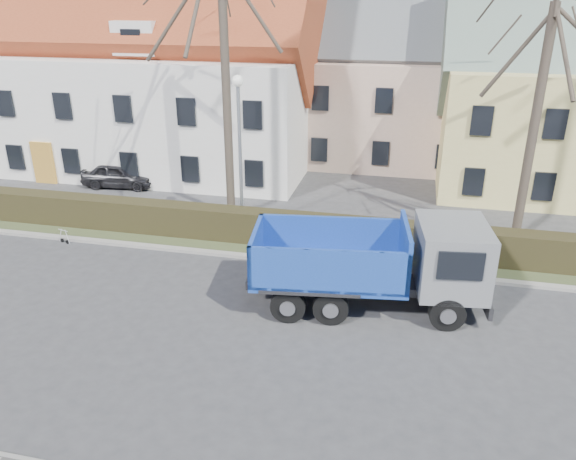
% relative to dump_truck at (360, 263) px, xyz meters
% --- Properties ---
extents(ground, '(120.00, 120.00, 0.00)m').
position_rel_dump_truck_xyz_m(ground, '(-4.37, -2.03, -1.50)').
color(ground, '#363638').
extents(curb_far, '(80.00, 0.30, 0.12)m').
position_rel_dump_truck_xyz_m(curb_far, '(-4.37, 2.57, -1.44)').
color(curb_far, gray).
rests_on(curb_far, ground).
extents(grass_strip, '(80.00, 3.00, 0.10)m').
position_rel_dump_truck_xyz_m(grass_strip, '(-4.37, 4.17, -1.45)').
color(grass_strip, '#394426').
rests_on(grass_strip, ground).
extents(hedge, '(60.00, 0.90, 1.30)m').
position_rel_dump_truck_xyz_m(hedge, '(-4.37, 3.97, -0.85)').
color(hedge, black).
rests_on(hedge, ground).
extents(building_white, '(26.80, 10.80, 9.50)m').
position_rel_dump_truck_xyz_m(building_white, '(-17.37, 13.97, 3.25)').
color(building_white, white).
rests_on(building_white, ground).
extents(building_pink, '(10.80, 8.80, 8.00)m').
position_rel_dump_truck_xyz_m(building_pink, '(-0.37, 17.97, 2.50)').
color(building_pink, tan).
rests_on(building_pink, ground).
extents(tree_1, '(9.20, 9.20, 12.65)m').
position_rel_dump_truck_xyz_m(tree_1, '(-6.37, 6.47, 4.82)').
color(tree_1, '#3E342A').
rests_on(tree_1, ground).
extents(tree_2, '(8.00, 8.00, 11.00)m').
position_rel_dump_truck_xyz_m(tree_2, '(5.63, 6.47, 4.00)').
color(tree_2, '#3E342A').
rests_on(tree_2, ground).
extents(dump_truck, '(7.82, 3.74, 3.01)m').
position_rel_dump_truck_xyz_m(dump_truck, '(0.00, 0.00, 0.00)').
color(dump_truck, '#153995').
rests_on(dump_truck, ground).
extents(streetlight, '(0.51, 0.51, 6.50)m').
position_rel_dump_truck_xyz_m(streetlight, '(-5.39, 4.97, 1.74)').
color(streetlight, '#979DA4').
rests_on(streetlight, ground).
extents(cart_frame, '(0.79, 0.59, 0.64)m').
position_rel_dump_truck_xyz_m(cart_frame, '(-12.20, 2.31, -1.18)').
color(cart_frame, silver).
rests_on(cart_frame, ground).
extents(parked_car_a, '(3.88, 1.83, 1.28)m').
position_rel_dump_truck_xyz_m(parked_car_a, '(-13.29, 9.21, -0.86)').
color(parked_car_a, black).
rests_on(parked_car_a, ground).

